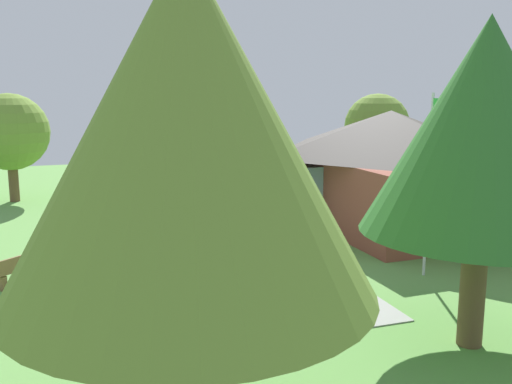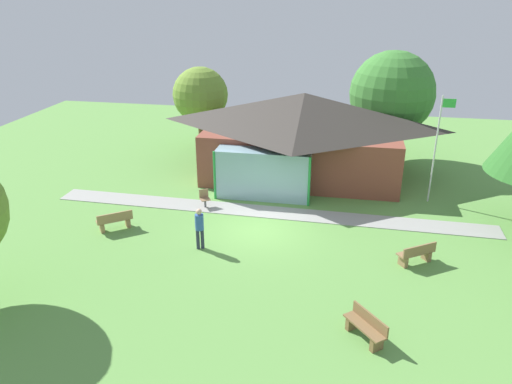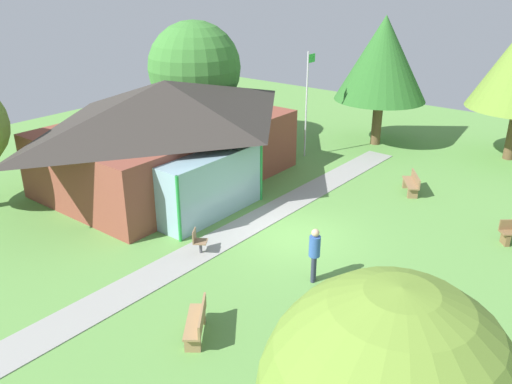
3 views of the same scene
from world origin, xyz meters
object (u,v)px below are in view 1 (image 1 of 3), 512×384
(pavilion, at_px, (385,164))
(bench_mid_right, at_px, (205,272))
(flagpole, at_px, (430,177))
(bench_mid_left, at_px, (148,194))
(tree_lawn_corner, at_px, (10,132))
(tree_behind_pavilion_left, at_px, (377,127))
(tree_east_hedge, at_px, (484,127))
(tree_far_east, at_px, (188,129))
(visitor_strolling_lawn, at_px, (142,197))
(patio_chair_west, at_px, (227,201))
(bench_front_right, at_px, (19,270))

(pavilion, xyz_separation_m, bench_mid_right, (5.30, -8.97, -1.91))
(flagpole, distance_m, bench_mid_left, 14.99)
(tree_lawn_corner, relative_size, tree_behind_pavilion_left, 1.01)
(pavilion, relative_size, tree_east_hedge, 1.67)
(bench_mid_left, xyz_separation_m, tree_far_east, (19.60, -2.59, 4.37))
(flagpole, height_order, visitor_strolling_lawn, flagpole)
(patio_chair_west, relative_size, tree_lawn_corner, 0.17)
(tree_far_east, bearing_deg, flagpole, 125.78)
(pavilion, relative_size, tree_far_east, 1.60)
(bench_front_right, relative_size, tree_behind_pavilion_left, 0.28)
(bench_mid_left, xyz_separation_m, tree_east_hedge, (17.73, 3.76, 4.13))
(visitor_strolling_lawn, distance_m, tree_east_hedge, 14.86)
(bench_front_right, bearing_deg, pavilion, -25.92)
(bench_mid_right, relative_size, tree_lawn_corner, 0.29)
(visitor_strolling_lawn, xyz_separation_m, tree_behind_pavilion_left, (-3.80, 13.20, 2.31))
(pavilion, height_order, bench_mid_right, pavilion)
(flagpole, distance_m, visitor_strolling_lawn, 11.77)
(visitor_strolling_lawn, height_order, tree_far_east, tree_far_east)
(bench_mid_right, bearing_deg, bench_mid_left, 143.65)
(tree_far_east, bearing_deg, tree_lawn_corner, -171.15)
(visitor_strolling_lawn, bearing_deg, tree_east_hedge, 175.71)
(flagpole, bearing_deg, tree_far_east, -54.22)
(bench_front_right, relative_size, patio_chair_west, 1.67)
(tree_lawn_corner, bearing_deg, bench_mid_left, 68.65)
(bench_front_right, distance_m, tree_east_hedge, 12.31)
(tree_lawn_corner, bearing_deg, bench_front_right, 3.30)
(pavilion, bearing_deg, bench_front_right, -76.25)
(flagpole, height_order, bench_mid_left, flagpole)
(visitor_strolling_lawn, height_order, tree_lawn_corner, tree_lawn_corner)
(tree_east_hedge, bearing_deg, visitor_strolling_lawn, -161.08)
(pavilion, height_order, tree_lawn_corner, tree_lawn_corner)
(pavilion, distance_m, tree_lawn_corner, 17.31)
(tree_far_east, xyz_separation_m, tree_behind_pavilion_left, (-19.33, 14.88, -1.43))
(pavilion, height_order, tree_far_east, tree_far_east)
(pavilion, distance_m, patio_chair_west, 7.03)
(bench_mid_left, distance_m, tree_far_east, 20.25)
(bench_mid_right, distance_m, visitor_strolling_lawn, 8.36)
(pavilion, bearing_deg, tree_east_hedge, -23.79)
(pavilion, relative_size, tree_lawn_corner, 2.18)
(bench_front_right, xyz_separation_m, tree_lawn_corner, (-12.82, -0.74, 2.91))
(tree_behind_pavilion_left, bearing_deg, visitor_strolling_lawn, -73.93)
(bench_front_right, bearing_deg, flagpole, -55.97)
(tree_far_east, bearing_deg, bench_mid_right, 163.92)
(tree_behind_pavilion_left, bearing_deg, pavilion, -29.30)
(tree_lawn_corner, bearing_deg, tree_behind_pavilion_left, 81.84)
(flagpole, xyz_separation_m, bench_mid_left, (-13.66, -5.65, -2.48))
(flagpole, bearing_deg, tree_lawn_corner, -143.94)
(bench_mid_right, distance_m, bench_front_right, 5.13)
(bench_mid_right, distance_m, tree_lawn_corner, 16.01)
(patio_chair_west, height_order, tree_behind_pavilion_left, tree_behind_pavilion_left)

